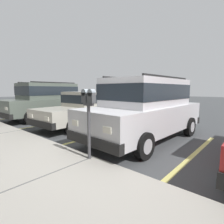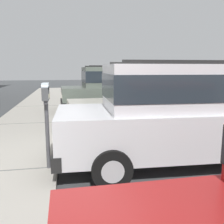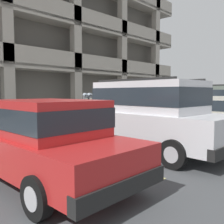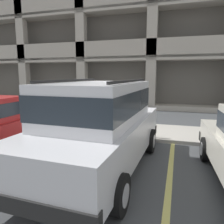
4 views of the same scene
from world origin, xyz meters
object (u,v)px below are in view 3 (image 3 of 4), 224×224
(red_sedan, at_px, (41,138))
(dark_hatchback, at_px, (204,116))
(silver_suv, at_px, (147,113))
(parking_meter_near, at_px, (88,104))

(red_sedan, height_order, dark_hatchback, same)
(red_sedan, bearing_deg, dark_hatchback, -2.54)
(silver_suv, bearing_deg, red_sedan, -178.23)
(dark_hatchback, bearing_deg, red_sedan, 175.13)
(dark_hatchback, relative_size, parking_meter_near, 2.97)
(red_sedan, xyz_separation_m, parking_meter_near, (3.27, 2.51, 0.44))
(parking_meter_near, bearing_deg, red_sedan, -142.56)
(parking_meter_near, bearing_deg, silver_suv, -88.72)
(red_sedan, bearing_deg, silver_suv, -1.01)
(silver_suv, distance_m, parking_meter_near, 2.54)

